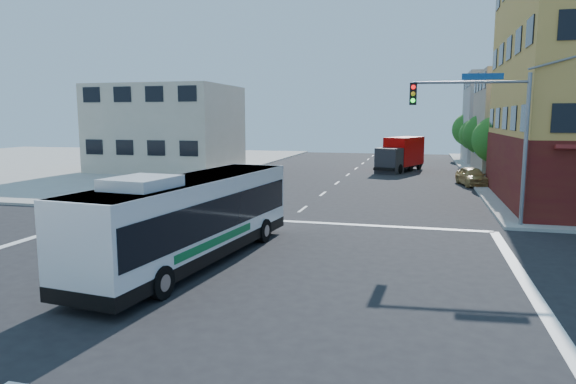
# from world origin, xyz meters

# --- Properties ---
(ground) EXTENTS (120.00, 120.00, 0.00)m
(ground) POSITION_xyz_m (0.00, 0.00, 0.00)
(ground) COLOR black
(ground) RESTS_ON ground
(sidewalk_nw) EXTENTS (50.00, 50.00, 0.15)m
(sidewalk_nw) POSITION_xyz_m (-35.00, 35.00, 0.07)
(sidewalk_nw) COLOR #99958E
(sidewalk_nw) RESTS_ON ground
(building_east_near) EXTENTS (12.06, 10.06, 9.00)m
(building_east_near) POSITION_xyz_m (16.98, 33.98, 4.51)
(building_east_near) COLOR tan
(building_east_near) RESTS_ON ground
(building_east_far) EXTENTS (12.06, 10.06, 10.00)m
(building_east_far) POSITION_xyz_m (16.98, 47.98, 5.01)
(building_east_far) COLOR gray
(building_east_far) RESTS_ON ground
(building_west) EXTENTS (12.06, 10.06, 8.00)m
(building_west) POSITION_xyz_m (-17.02, 29.98, 4.01)
(building_west) COLOR beige
(building_west) RESTS_ON ground
(signal_mast_ne) EXTENTS (7.91, 1.13, 8.07)m
(signal_mast_ne) POSITION_xyz_m (9.08, 10.62, 4.98)
(signal_mast_ne) COLOR slate
(signal_mast_ne) RESTS_ON ground
(street_tree_a) EXTENTS (3.60, 3.60, 5.53)m
(street_tree_a) POSITION_xyz_m (11.90, 27.92, 3.59)
(street_tree_a) COLOR #332312
(street_tree_a) RESTS_ON ground
(street_tree_b) EXTENTS (3.80, 3.80, 5.79)m
(street_tree_b) POSITION_xyz_m (11.90, 35.92, 3.75)
(street_tree_b) COLOR #332312
(street_tree_b) RESTS_ON ground
(street_tree_c) EXTENTS (3.40, 3.40, 5.29)m
(street_tree_c) POSITION_xyz_m (11.90, 43.92, 3.46)
(street_tree_c) COLOR #332312
(street_tree_c) RESTS_ON ground
(street_tree_d) EXTENTS (4.00, 4.00, 6.03)m
(street_tree_d) POSITION_xyz_m (11.90, 51.92, 3.88)
(street_tree_d) COLOR #332312
(street_tree_d) RESTS_ON ground
(transit_bus) EXTENTS (3.59, 11.32, 3.29)m
(transit_bus) POSITION_xyz_m (-1.32, 1.72, 1.61)
(transit_bus) COLOR black
(transit_bus) RESTS_ON ground
(box_truck) EXTENTS (4.42, 7.40, 3.21)m
(box_truck) POSITION_xyz_m (4.36, 35.37, 1.56)
(box_truck) COLOR #242429
(box_truck) RESTS_ON ground
(parked_car) EXTENTS (2.42, 4.32, 1.39)m
(parked_car) POSITION_xyz_m (9.99, 26.02, 0.69)
(parked_car) COLOR tan
(parked_car) RESTS_ON ground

